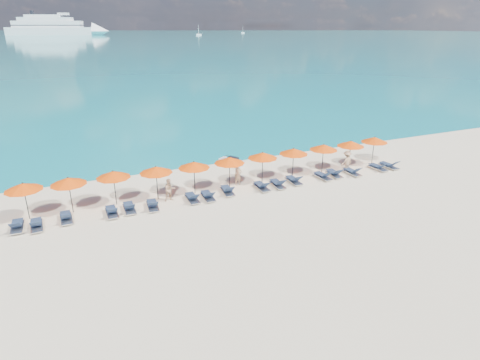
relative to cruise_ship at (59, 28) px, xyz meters
name	(u,v)px	position (x,y,z in m)	size (l,w,h in m)	color
ground	(260,215)	(3.15, -541.40, -8.60)	(1400.00, 1400.00, 0.00)	beige
sea	(61,34)	(3.15, 118.60, -8.59)	(1600.00, 1300.00, 0.01)	#1FA9B2
cruise_ship	(59,28)	(0.00, 0.00, 0.00)	(118.85, 53.78, 33.04)	white
sailboat_near	(199,34)	(151.54, -75.30, -7.37)	(6.52, 2.17, 11.96)	white
sailboat_far	(243,32)	(261.68, 42.92, -7.58)	(5.39, 1.80, 9.88)	white
jetski	(232,162)	(5.09, -532.27, -8.30)	(1.68, 2.16, 0.73)	silver
beachgoer_a	(238,175)	(3.89, -536.36, -7.85)	(0.55, 0.36, 1.50)	tan
beachgoer_b	(170,190)	(-1.20, -537.15, -7.85)	(0.73, 0.42, 1.50)	tan
beachgoer_c	(347,161)	(12.62, -537.15, -7.77)	(1.07, 0.50, 1.66)	tan
umbrella_0	(23,187)	(-9.38, -536.40, -6.58)	(2.10, 2.10, 2.28)	black
umbrella_1	(68,181)	(-7.01, -536.45, -6.58)	(2.10, 2.10, 2.28)	black
umbrella_2	(113,174)	(-4.45, -536.36, -6.58)	(2.10, 2.10, 2.28)	black
umbrella_3	(156,170)	(-1.86, -536.55, -6.58)	(2.10, 2.10, 2.28)	black
umbrella_4	(194,165)	(0.64, -536.59, -6.58)	(2.10, 2.10, 2.28)	black
umbrella_5	(229,160)	(3.14, -536.63, -6.58)	(2.10, 2.10, 2.28)	black
umbrella_6	(263,155)	(5.70, -536.54, -6.58)	(2.10, 2.10, 2.28)	black
umbrella_7	(294,151)	(8.20, -536.57, -6.58)	(2.10, 2.10, 2.28)	black
umbrella_8	(324,147)	(10.80, -536.57, -6.58)	(2.10, 2.10, 2.28)	black
umbrella_9	(351,144)	(13.30, -536.58, -6.58)	(2.10, 2.10, 2.28)	black
umbrella_10	(375,140)	(15.78, -536.41, -6.58)	(2.10, 2.10, 2.28)	black
lounger_0	(17,226)	(-9.93, -537.62, -8.36)	(0.64, 1.71, 0.66)	silver
lounger_1	(36,225)	(-8.95, -537.91, -8.36)	(0.70, 1.73, 0.66)	silver
lounger_2	(66,217)	(-7.41, -537.58, -8.36)	(0.70, 1.73, 0.66)	silver
lounger_3	(112,212)	(-4.91, -537.83, -8.36)	(0.64, 1.71, 0.66)	silver
lounger_4	(129,208)	(-3.86, -537.70, -8.36)	(0.65, 1.71, 0.66)	silver
lounger_5	(153,205)	(-2.48, -537.87, -8.36)	(0.76, 1.75, 0.66)	silver
lounger_6	(192,198)	(0.08, -537.78, -8.36)	(0.64, 1.71, 0.66)	silver
lounger_7	(208,196)	(1.11, -537.88, -8.36)	(0.70, 1.73, 0.66)	silver
lounger_8	(228,190)	(2.62, -537.54, -8.36)	(0.79, 1.75, 0.66)	silver
lounger_9	(262,186)	(5.05, -537.79, -8.36)	(0.63, 1.70, 0.66)	silver
lounger_10	(278,184)	(6.28, -537.82, -8.36)	(0.73, 1.74, 0.66)	silver
lounger_11	(294,180)	(7.68, -537.65, -8.36)	(0.65, 1.71, 0.66)	silver
lounger_12	(323,176)	(10.09, -537.75, -8.36)	(0.71, 1.73, 0.66)	silver
lounger_13	(334,173)	(11.18, -537.66, -8.36)	(0.78, 1.75, 0.66)	silver
lounger_14	(352,172)	(12.64, -537.89, -8.36)	(0.65, 1.71, 0.66)	silver
lounger_15	(378,167)	(15.17, -537.84, -8.36)	(0.76, 1.75, 0.66)	silver
lounger_16	(389,165)	(16.24, -537.85, -8.36)	(0.79, 1.75, 0.66)	silver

